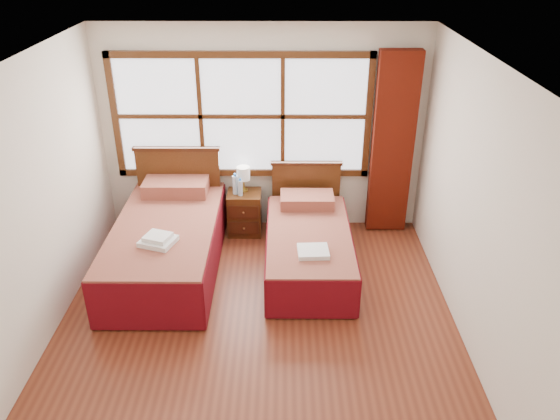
{
  "coord_description": "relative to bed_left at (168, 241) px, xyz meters",
  "views": [
    {
      "loc": [
        0.25,
        -4.19,
        3.57
      ],
      "look_at": [
        0.22,
        0.7,
        1.0
      ],
      "focal_mm": 35.0,
      "sensor_mm": 36.0,
      "label": 1
    }
  ],
  "objects": [
    {
      "name": "ceiling",
      "position": [
        1.07,
        -1.2,
        2.26
      ],
      "size": [
        4.5,
        4.5,
        0.0
      ],
      "primitive_type": "plane",
      "rotation": [
        3.14,
        0.0,
        0.0
      ],
      "color": "white",
      "rests_on": "wall_back"
    },
    {
      "name": "wall_left",
      "position": [
        -0.93,
        -1.2,
        0.96
      ],
      "size": [
        0.0,
        4.5,
        4.5
      ],
      "primitive_type": "plane",
      "rotation": [
        1.57,
        0.0,
        1.57
      ],
      "color": "silver",
      "rests_on": "floor"
    },
    {
      "name": "wall_back",
      "position": [
        1.07,
        1.05,
        0.96
      ],
      "size": [
        4.0,
        0.0,
        4.0
      ],
      "primitive_type": "plane",
      "rotation": [
        1.57,
        0.0,
        0.0
      ],
      "color": "silver",
      "rests_on": "floor"
    },
    {
      "name": "window",
      "position": [
        0.82,
        1.02,
        1.16
      ],
      "size": [
        3.16,
        0.06,
        1.56
      ],
      "color": "white",
      "rests_on": "wall_back"
    },
    {
      "name": "bed_right",
      "position": [
        1.62,
        0.0,
        -0.06
      ],
      "size": [
        0.96,
        1.98,
        0.93
      ],
      "color": "#3C1A0C",
      "rests_on": "floor"
    },
    {
      "name": "nightstand",
      "position": [
        0.84,
        0.8,
        -0.06
      ],
      "size": [
        0.42,
        0.42,
        0.56
      ],
      "color": "#4B2710",
      "rests_on": "floor"
    },
    {
      "name": "floor",
      "position": [
        1.07,
        -1.2,
        -0.34
      ],
      "size": [
        4.5,
        4.5,
        0.0
      ],
      "primitive_type": "plane",
      "color": "brown",
      "rests_on": "ground"
    },
    {
      "name": "bottle_far",
      "position": [
        0.8,
        0.74,
        0.33
      ],
      "size": [
        0.06,
        0.06,
        0.23
      ],
      "color": "silver",
      "rests_on": "nightstand"
    },
    {
      "name": "bed_left",
      "position": [
        0.0,
        0.0,
        0.0
      ],
      "size": [
        1.15,
        2.23,
        1.12
      ],
      "color": "#3C1A0C",
      "rests_on": "floor"
    },
    {
      "name": "bottle_near",
      "position": [
        0.73,
        0.78,
        0.35
      ],
      "size": [
        0.07,
        0.07,
        0.27
      ],
      "color": "silver",
      "rests_on": "nightstand"
    },
    {
      "name": "curtain",
      "position": [
        2.67,
        0.91,
        0.83
      ],
      "size": [
        0.5,
        0.16,
        2.3
      ],
      "primitive_type": "cube",
      "color": "#5A1409",
      "rests_on": "wall_back"
    },
    {
      "name": "towels_right",
      "position": [
        1.65,
        -0.51,
        0.18
      ],
      "size": [
        0.34,
        0.3,
        0.05
      ],
      "rotation": [
        0.0,
        0.0,
        0.05
      ],
      "color": "white",
      "rests_on": "bed_right"
    },
    {
      "name": "wall_right",
      "position": [
        3.07,
        -1.2,
        0.96
      ],
      "size": [
        0.0,
        4.5,
        4.5
      ],
      "primitive_type": "plane",
      "rotation": [
        1.57,
        0.0,
        -1.57
      ],
      "color": "silver",
      "rests_on": "floor"
    },
    {
      "name": "lamp",
      "position": [
        0.83,
        0.87,
        0.45
      ],
      "size": [
        0.17,
        0.17,
        0.33
      ],
      "color": "gold",
      "rests_on": "nightstand"
    },
    {
      "name": "towels_left",
      "position": [
        0.02,
        -0.49,
        0.3
      ],
      "size": [
        0.42,
        0.39,
        0.1
      ],
      "rotation": [
        0.0,
        0.0,
        -0.33
      ],
      "color": "white",
      "rests_on": "bed_left"
    }
  ]
}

